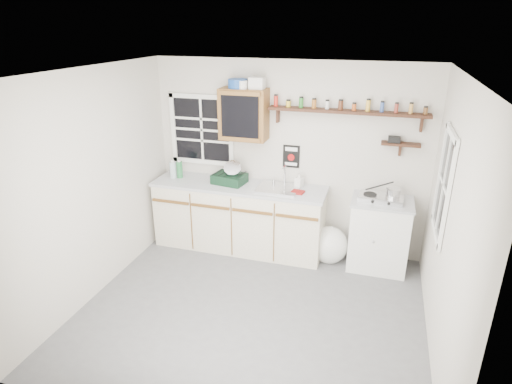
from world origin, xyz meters
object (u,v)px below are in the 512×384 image
upper_cabinet (244,114)px  dish_rack (231,176)px  right_cabinet (379,234)px  spice_shelf (346,111)px  hotplate (381,198)px  main_cabinet (239,216)px

upper_cabinet → dish_rack: bearing=-144.0°
right_cabinet → spice_shelf: spice_shelf is taller
spice_shelf → hotplate: 1.13m
dish_rack → hotplate: dish_rack is taller
spice_shelf → dish_rack: (-1.42, -0.18, -0.91)m
main_cabinet → right_cabinet: main_cabinet is taller
main_cabinet → hotplate: size_ratio=4.29×
right_cabinet → upper_cabinet: (-1.80, 0.12, 1.37)m
hotplate → dish_rack: bearing=-176.4°
hotplate → upper_cabinet: bearing=179.9°
main_cabinet → upper_cabinet: upper_cabinet is taller
upper_cabinet → spice_shelf: 1.27m
main_cabinet → upper_cabinet: (0.03, 0.14, 1.36)m
upper_cabinet → spice_shelf: size_ratio=0.34×
dish_rack → hotplate: 1.93m
upper_cabinet → dish_rack: upper_cabinet is taller
upper_cabinet → dish_rack: 0.83m
dish_rack → hotplate: (1.93, -0.03, -0.08)m
upper_cabinet → dish_rack: size_ratio=1.42×
upper_cabinet → main_cabinet: bearing=-103.7°
spice_shelf → hotplate: bearing=-22.0°
dish_rack → right_cabinet: bearing=8.7°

